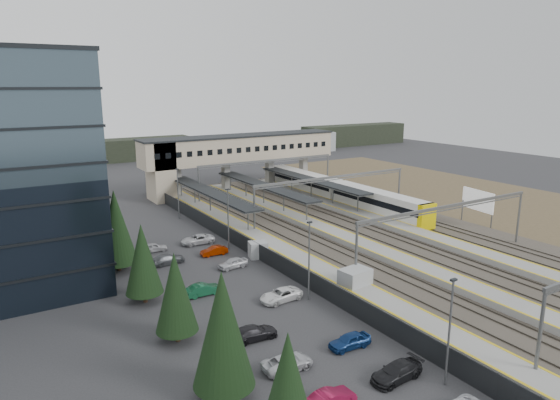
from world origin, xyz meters
TOP-DOWN VIEW (x-y plane):
  - ground at (0.00, 0.00)m, footprint 220.00×220.00m
  - conifer_row at (-22.00, -3.86)m, footprint 4.42×49.82m
  - car_park at (-13.24, -8.09)m, footprint 10.45×44.67m
  - lampposts at (-8.00, 1.25)m, footprint 0.50×53.25m
  - fence at (-6.50, 5.00)m, footprint 0.08×90.00m
  - relay_cabin_near at (-2.95, -9.04)m, footprint 3.25×2.53m
  - relay_cabin_far at (-6.22, 5.45)m, footprint 2.55×2.29m
  - rail_corridor at (9.34, 5.00)m, footprint 34.00×90.00m
  - canopies at (7.00, 27.00)m, footprint 23.10×30.00m
  - footbridge at (7.70, 42.00)m, footprint 40.40×6.40m
  - gantries at (12.00, 3.00)m, footprint 28.40×62.28m
  - train at (20.00, 22.69)m, footprint 3.02×41.99m
  - billboard at (29.41, 0.94)m, footprint 1.10×6.21m
  - scrub_east at (45.00, 5.00)m, footprint 34.00×120.00m
  - treeline_far at (23.81, 92.28)m, footprint 170.00×19.00m

SIDE VIEW (x-z plane):
  - ground at x=0.00m, z-range 0.00..0.00m
  - scrub_east at x=45.00m, z-range 0.00..0.06m
  - rail_corridor at x=9.34m, z-range -0.17..0.75m
  - car_park at x=-13.24m, z-range -0.03..1.24m
  - relay_cabin_far at x=-6.22m, z-range 0.00..1.99m
  - fence at x=-6.50m, z-range 0.00..2.00m
  - relay_cabin_near at x=-2.95m, z-range 0.00..2.52m
  - train at x=20.00m, z-range 0.26..4.06m
  - treeline_far at x=23.81m, z-range -0.55..6.45m
  - billboard at x=29.41m, z-range 0.94..6.31m
  - canopies at x=7.00m, z-range 2.28..5.56m
  - lampposts at x=-8.00m, z-range 0.30..8.37m
  - conifer_row at x=-22.00m, z-range 0.09..9.59m
  - gantries at x=12.00m, z-range 2.41..9.58m
  - footbridge at x=7.70m, z-range 2.33..13.53m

